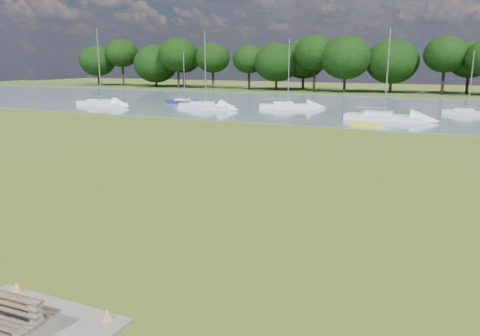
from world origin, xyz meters
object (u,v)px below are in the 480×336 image
at_px(sailboat_2, 383,115).
at_px(sailboat_4, 287,104).
at_px(bench_pair, 11,316).
at_px(sailboat_7, 101,102).
at_px(kayak, 365,124).
at_px(sailboat_1, 467,111).
at_px(sailboat_3, 205,105).
at_px(sailboat_0, 184,101).

relative_size(sailboat_2, sailboat_4, 1.07).
xyz_separation_m(bench_pair, sailboat_7, (-34.90, 43.21, 0.07)).
xyz_separation_m(kayak, sailboat_1, (8.75, 14.11, 0.27)).
height_order(kayak, sailboat_7, sailboat_7).
bearing_deg(sailboat_3, sailboat_7, -159.36).
bearing_deg(bench_pair, sailboat_1, 77.41).
bearing_deg(sailboat_1, kayak, -102.14).
bearing_deg(kayak, sailboat_0, 177.02).
distance_m(sailboat_1, sailboat_4, 20.86).
xyz_separation_m(bench_pair, kayak, (1.02, 38.00, -0.31)).
relative_size(sailboat_3, sailboat_7, 0.95).
xyz_separation_m(sailboat_0, sailboat_1, (36.03, 1.65, -0.00)).
distance_m(kayak, sailboat_3, 22.82).
bearing_deg(sailboat_4, sailboat_3, -175.57).
height_order(sailboat_0, sailboat_1, sailboat_0).
bearing_deg(sailboat_3, kayak, -10.14).
relative_size(bench_pair, sailboat_1, 0.27).
xyz_separation_m(kayak, sailboat_7, (-35.92, 5.21, 0.38)).
relative_size(kayak, sailboat_1, 0.43).
height_order(sailboat_4, sailboat_7, sailboat_7).
distance_m(bench_pair, sailboat_0, 56.89).
relative_size(bench_pair, sailboat_2, 0.21).
bearing_deg(sailboat_3, sailboat_2, 3.36).
distance_m(kayak, sailboat_1, 16.61).
xyz_separation_m(bench_pair, sailboat_0, (-26.27, 50.46, -0.03)).
distance_m(sailboat_1, sailboat_3, 30.78).
xyz_separation_m(bench_pair, sailboat_1, (9.76, 52.11, -0.04)).
bearing_deg(sailboat_2, sailboat_4, 151.67).
bearing_deg(sailboat_0, sailboat_7, -131.14).
distance_m(kayak, sailboat_2, 5.34).
bearing_deg(sailboat_7, bench_pair, -45.49).
bearing_deg(sailboat_4, sailboat_7, 174.93).
height_order(kayak, sailboat_2, sailboat_2).
bearing_deg(sailboat_3, sailboat_4, 36.85).
height_order(sailboat_2, sailboat_4, sailboat_2).
height_order(bench_pair, sailboat_4, sailboat_4).
bearing_deg(sailboat_0, sailboat_3, -28.98).
relative_size(kayak, sailboat_2, 0.33).
distance_m(sailboat_0, sailboat_3, 7.44).
xyz_separation_m(sailboat_0, sailboat_4, (15.22, 0.14, 0.08)).
xyz_separation_m(sailboat_1, sailboat_3, (-30.15, -6.21, 0.09)).
bearing_deg(sailboat_4, sailboat_2, -51.87).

